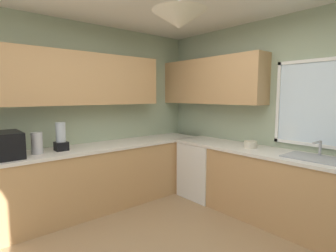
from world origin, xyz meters
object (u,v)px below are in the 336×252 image
Objects in this scene: kettle at (37,143)px; blender_appliance at (61,138)px; dishwasher at (204,170)px; bowl at (251,144)px; sink_assembly at (314,157)px; microwave at (3,145)px.

blender_appliance is at bearing 94.00° from kettle.
kettle is at bearing -105.99° from dishwasher.
bowl reaches higher than dishwasher.
sink_assembly is (1.59, 0.04, 0.48)m from dishwasher.
bowl is at bearing -179.53° from sink_assembly.
sink_assembly is (2.23, 2.27, -0.12)m from kettle.
sink_assembly is at bearing 0.47° from bowl.
blender_appliance reaches higher than sink_assembly.
sink_assembly is at bearing 45.53° from kettle.
bowl is (0.79, 0.03, 0.51)m from dishwasher.
dishwasher is at bearing 71.27° from blender_appliance.
dishwasher is 2.73m from microwave.
sink_assembly is 1.65× the size of blender_appliance.
kettle is 0.29m from blender_appliance.
bowl is (1.45, 2.61, -0.10)m from microwave.
sink_assembly is at bearing 1.32° from dishwasher.
microwave is 2.99m from bowl.
microwave is 0.34m from kettle.
dishwasher is at bearing 75.63° from microwave.
bowl is at bearing 2.16° from dishwasher.
microwave is 2.88× the size of bowl.
microwave is at bearing -104.37° from dishwasher.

